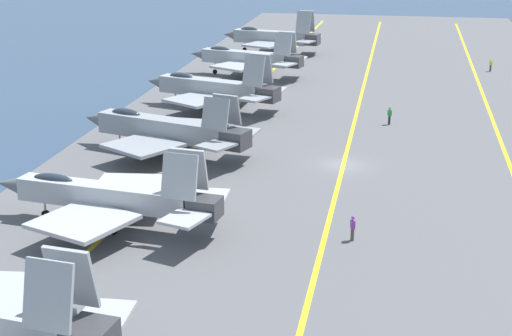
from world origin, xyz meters
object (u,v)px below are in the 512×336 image
at_px(parked_jet_fourth, 165,129).
at_px(crew_yellow_vest, 491,65).
at_px(parked_jet_seventh, 272,37).
at_px(parked_jet_sixth, 247,58).
at_px(parked_jet_third, 109,196).
at_px(parked_jet_fifth, 213,88).
at_px(crew_purple_vest, 353,227).
at_px(crew_green_vest, 390,115).

distance_m(parked_jet_fourth, crew_yellow_vest, 55.85).
bearing_deg(parked_jet_seventh, parked_jet_sixth, 179.26).
xyz_separation_m(parked_jet_third, crew_yellow_vest, (62.53, -31.32, -1.30)).
bearing_deg(parked_jet_fifth, crew_purple_vest, -152.47).
height_order(parked_jet_seventh, crew_purple_vest, parked_jet_seventh).
distance_m(parked_jet_third, parked_jet_fifth, 34.41).
bearing_deg(crew_yellow_vest, parked_jet_fourth, 144.30).
xyz_separation_m(parked_jet_fourth, parked_jet_sixth, (35.68, -0.52, 0.16)).
height_order(parked_jet_fifth, parked_jet_sixth, parked_jet_fifth).
relative_size(parked_jet_fourth, crew_purple_vest, 9.86).
bearing_deg(crew_green_vest, parked_jet_sixth, 41.58).
bearing_deg(parked_jet_third, parked_jet_fourth, 4.19).
height_order(parked_jet_sixth, crew_purple_vest, parked_jet_sixth).
bearing_deg(parked_jet_fourth, parked_jet_fifth, -0.95).
xyz_separation_m(parked_jet_sixth, parked_jet_seventh, (18.80, -0.24, -0.06)).
xyz_separation_m(parked_jet_third, parked_jet_fifth, (34.40, 0.97, 0.17)).
distance_m(parked_jet_fourth, crew_purple_vest, 24.39).
height_order(parked_jet_sixth, crew_green_vest, parked_jet_sixth).
height_order(parked_jet_fifth, crew_green_vest, parked_jet_fifth).
height_order(parked_jet_seventh, crew_yellow_vest, parked_jet_seventh).
relative_size(parked_jet_fourth, parked_jet_fifth, 1.05).
xyz_separation_m(parked_jet_sixth, crew_green_vest, (-21.50, -19.08, -1.49)).
relative_size(crew_purple_vest, crew_green_vest, 0.95).
relative_size(parked_jet_third, crew_green_vest, 9.25).
bearing_deg(parked_jet_sixth, crew_purple_vest, -161.61).
distance_m(parked_jet_fifth, parked_jet_sixth, 18.48).
distance_m(crew_yellow_vest, crew_green_vest, 33.75).
distance_m(parked_jet_third, parked_jet_sixth, 52.88).
distance_m(parked_jet_seventh, crew_yellow_vest, 33.14).
bearing_deg(parked_jet_fifth, crew_yellow_vest, -48.94).
bearing_deg(crew_green_vest, crew_yellow_vest, -22.62).
bearing_deg(crew_purple_vest, parked_jet_fourth, 47.22).
bearing_deg(parked_jet_seventh, crew_green_vest, -154.95).
relative_size(parked_jet_fourth, crew_green_vest, 9.33).
xyz_separation_m(parked_jet_third, parked_jet_sixth, (52.88, 0.74, 0.26)).
height_order(crew_purple_vest, crew_yellow_vest, crew_purple_vest).
relative_size(parked_jet_fifth, parked_jet_sixth, 1.03).
xyz_separation_m(parked_jet_sixth, crew_purple_vest, (-52.22, -17.36, -1.54)).
bearing_deg(crew_purple_vest, parked_jet_sixth, 18.39).
distance_m(parked_jet_third, crew_purple_vest, 16.68).
distance_m(parked_jet_third, crew_green_vest, 36.36).
relative_size(parked_jet_third, parked_jet_seventh, 1.10).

